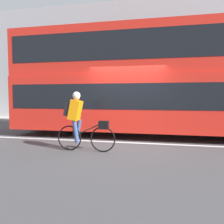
% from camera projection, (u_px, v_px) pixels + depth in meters
% --- Properties ---
extents(ground_plane, '(80.00, 80.00, 0.00)m').
position_uv_depth(ground_plane, '(126.00, 143.00, 7.08)').
color(ground_plane, '#424244').
extents(road_center_line, '(50.00, 0.14, 0.01)m').
position_uv_depth(road_center_line, '(126.00, 142.00, 7.11)').
color(road_center_line, silver).
rests_on(road_center_line, ground_plane).
extents(sidewalk_curb, '(60.00, 1.83, 0.15)m').
position_uv_depth(sidewalk_curb, '(139.00, 122.00, 12.15)').
color(sidewalk_curb, '#A8A399').
rests_on(sidewalk_curb, ground_plane).
extents(building_facade, '(60.00, 0.30, 7.16)m').
position_uv_depth(building_facade, '(141.00, 61.00, 12.94)').
color(building_facade, '#9E9EA3').
rests_on(building_facade, ground_plane).
extents(bus, '(9.71, 2.55, 3.97)m').
position_uv_depth(bus, '(143.00, 78.00, 8.26)').
color(bus, black).
rests_on(bus, ground_plane).
extents(cyclist_on_bike, '(1.65, 0.32, 1.63)m').
position_uv_depth(cyclist_on_bike, '(80.00, 119.00, 5.98)').
color(cyclist_on_bike, black).
rests_on(cyclist_on_bike, ground_plane).
extents(trash_bin, '(0.49, 0.49, 1.02)m').
position_uv_depth(trash_bin, '(203.00, 113.00, 11.34)').
color(trash_bin, '#515156').
rests_on(trash_bin, sidewalk_curb).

